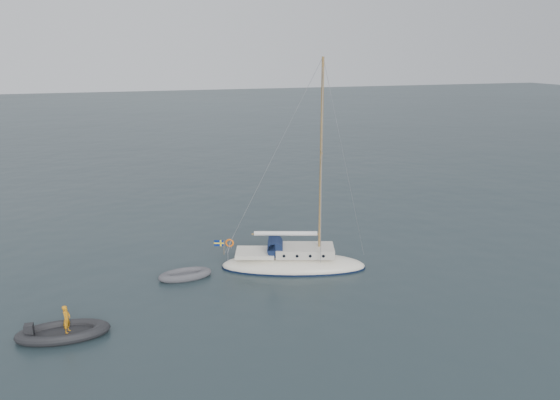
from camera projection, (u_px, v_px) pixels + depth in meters
name	position (u px, v px, depth m)	size (l,w,h in m)	color
ground	(322.00, 268.00, 32.24)	(300.00, 300.00, 0.00)	black
sailboat	(294.00, 253.00, 31.91)	(8.88, 2.66, 12.65)	white
dinghy	(185.00, 275.00, 30.72)	(3.03, 1.37, 0.43)	#4C4C51
rib	(63.00, 332.00, 24.41)	(4.09, 1.86, 1.51)	black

